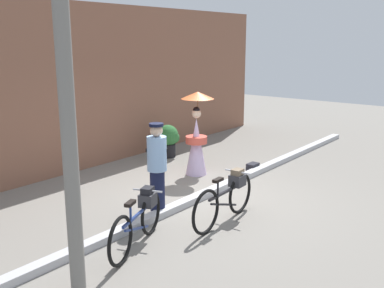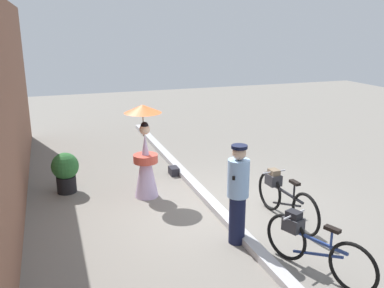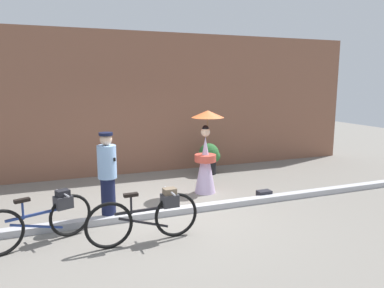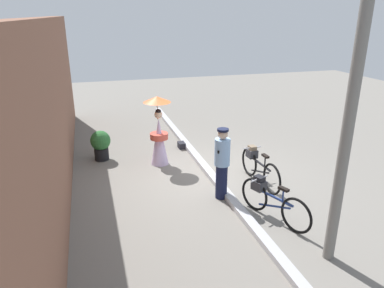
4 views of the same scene
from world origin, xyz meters
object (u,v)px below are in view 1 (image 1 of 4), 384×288
at_px(potted_plant_by_door, 168,139).
at_px(backpack_on_pavement, 253,167).
at_px(bicycle_far_side, 139,218).
at_px(utility_pole, 66,97).
at_px(person_with_parasol, 197,135).
at_px(bicycle_near_officer, 227,196).
at_px(person_officer, 157,167).

relative_size(potted_plant_by_door, backpack_on_pavement, 2.83).
relative_size(bicycle_far_side, utility_pole, 0.35).
bearing_deg(person_with_parasol, bicycle_far_side, -155.25).
height_order(bicycle_near_officer, person_officer, person_officer).
distance_m(person_with_parasol, backpack_on_pavement, 1.58).
xyz_separation_m(bicycle_far_side, person_officer, (1.09, 0.64, 0.44)).
distance_m(bicycle_far_side, backpack_on_pavement, 4.49).
bearing_deg(person_officer, backpack_on_pavement, 0.68).
height_order(bicycle_near_officer, person_with_parasol, person_with_parasol).
distance_m(bicycle_near_officer, bicycle_far_side, 1.65).
distance_m(bicycle_near_officer, potted_plant_by_door, 4.44).
relative_size(person_officer, potted_plant_by_door, 1.91).
relative_size(person_with_parasol, potted_plant_by_door, 2.21).
bearing_deg(potted_plant_by_door, bicycle_far_side, -143.47).
bearing_deg(bicycle_near_officer, potted_plant_by_door, 54.07).
xyz_separation_m(person_with_parasol, backpack_on_pavement, (1.01, -0.90, -0.82)).
distance_m(person_officer, utility_pole, 3.10).
bearing_deg(person_with_parasol, person_officer, -158.05).
bearing_deg(backpack_on_pavement, utility_pole, -169.83).
xyz_separation_m(potted_plant_by_door, backpack_on_pavement, (0.25, -2.42, -0.38)).
bearing_deg(potted_plant_by_door, backpack_on_pavement, -84.10).
height_order(bicycle_far_side, person_officer, person_officer).
distance_m(bicycle_far_side, utility_pole, 2.45).
xyz_separation_m(bicycle_near_officer, utility_pole, (-2.98, 0.13, 1.96)).
height_order(potted_plant_by_door, backpack_on_pavement, potted_plant_by_door).
relative_size(bicycle_near_officer, backpack_on_pavement, 6.06).
xyz_separation_m(bicycle_near_officer, potted_plant_by_door, (2.61, 3.59, 0.04)).
bearing_deg(utility_pole, backpack_on_pavement, 10.17).
xyz_separation_m(bicycle_far_side, person_with_parasol, (3.42, 1.58, 0.49)).
distance_m(person_officer, potted_plant_by_door, 3.96).
height_order(bicycle_near_officer, bicycle_far_side, bicycle_near_officer).
bearing_deg(bicycle_far_side, potted_plant_by_door, 36.53).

